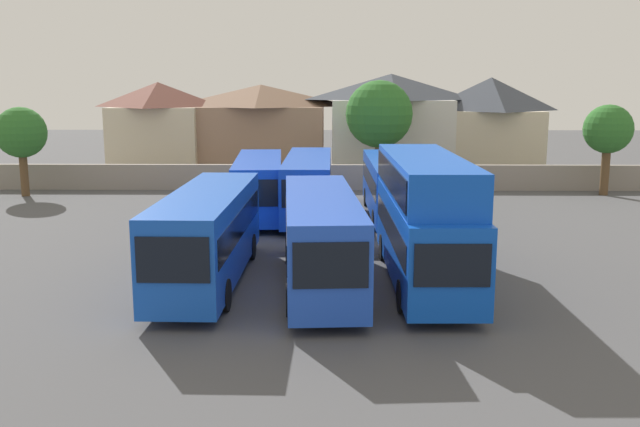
% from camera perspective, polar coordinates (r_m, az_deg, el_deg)
% --- Properties ---
extents(ground, '(140.00, 140.00, 0.00)m').
position_cam_1_polar(ground, '(43.92, 0.29, 0.85)').
color(ground, '#4C4C4F').
extents(depot_boundary_wall, '(56.00, 0.50, 1.80)m').
position_cam_1_polar(depot_boundary_wall, '(49.34, 0.36, 2.99)').
color(depot_boundary_wall, gray).
rests_on(depot_boundary_wall, ground).
extents(bus_1, '(2.73, 11.27, 3.49)m').
position_cam_1_polar(bus_1, '(26.53, -9.15, -1.41)').
color(bus_1, blue).
rests_on(bus_1, ground).
extents(bus_2, '(3.25, 11.32, 3.43)m').
position_cam_1_polar(bus_2, '(25.69, 0.07, -1.74)').
color(bus_2, blue).
rests_on(bus_2, ground).
extents(bus_3, '(2.81, 11.33, 4.79)m').
position_cam_1_polar(bus_3, '(26.35, 8.55, 0.10)').
color(bus_3, blue).
rests_on(bus_3, ground).
extents(bus_4, '(3.25, 11.00, 3.32)m').
position_cam_1_polar(bus_4, '(39.39, -5.04, 2.48)').
color(bus_4, blue).
rests_on(bus_4, ground).
extents(bus_5, '(2.60, 11.87, 3.40)m').
position_cam_1_polar(bus_5, '(39.25, -0.96, 2.55)').
color(bus_5, blue).
rests_on(bus_5, ground).
extents(bus_6, '(2.76, 11.99, 3.28)m').
position_cam_1_polar(bus_6, '(39.27, 5.92, 2.41)').
color(bus_6, blue).
rests_on(bus_6, ground).
extents(house_terrace_left, '(7.65, 7.32, 7.56)m').
position_cam_1_polar(house_terrace_left, '(60.58, -13.03, 6.95)').
color(house_terrace_left, beige).
rests_on(house_terrace_left, ground).
extents(house_terrace_centre, '(11.07, 7.19, 7.36)m').
position_cam_1_polar(house_terrace_centre, '(59.80, -4.83, 7.03)').
color(house_terrace_centre, '#9E7A60').
rests_on(house_terrace_centre, ground).
extents(house_terrace_right, '(10.20, 7.54, 8.24)m').
position_cam_1_polar(house_terrace_right, '(58.71, 5.80, 7.39)').
color(house_terrace_right, silver).
rests_on(house_terrace_right, ground).
extents(house_terrace_far_right, '(7.98, 7.31, 7.95)m').
position_cam_1_polar(house_terrace_far_right, '(59.95, 13.75, 7.08)').
color(house_terrace_far_right, beige).
rests_on(house_terrace_far_right, ground).
extents(tree_left_of_lot, '(3.36, 3.36, 5.94)m').
position_cam_1_polar(tree_left_of_lot, '(50.38, -23.32, 6.06)').
color(tree_left_of_lot, brown).
rests_on(tree_left_of_lot, ground).
extents(tree_behind_wall, '(3.25, 3.25, 6.09)m').
position_cam_1_polar(tree_behind_wall, '(50.53, 22.55, 6.33)').
color(tree_behind_wall, brown).
rests_on(tree_behind_wall, ground).
extents(tree_right_of_lot, '(4.92, 4.92, 7.71)m').
position_cam_1_polar(tree_right_of_lot, '(51.57, 4.88, 8.09)').
color(tree_right_of_lot, brown).
rests_on(tree_right_of_lot, ground).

